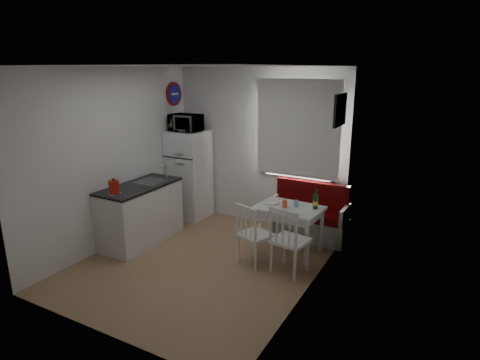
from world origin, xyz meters
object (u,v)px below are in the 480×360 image
object	(u,v)px
kettle	(114,187)
microwave	(186,123)
dining_table	(289,212)
fridge	(189,175)
chair_left	(252,229)
kitchen_counter	(141,213)
bench	(308,220)
chair_right	(288,234)
wine_bottle	(316,199)

from	to	relation	value
kettle	microwave	bearing A→B (deg)	90.99
dining_table	fridge	distance (m)	2.14
chair_left	kettle	distance (m)	1.96
fridge	microwave	world-z (taller)	microwave
kitchen_counter	chair_left	world-z (taller)	kitchen_counter
bench	chair_right	distance (m)	1.31
dining_table	microwave	distance (m)	2.39
microwave	dining_table	bearing A→B (deg)	-12.21
chair_left	kettle	size ratio (longest dim) A/B	2.21
chair_left	fridge	xyz separation A→B (m)	(-1.83, 1.16, 0.24)
wine_bottle	bench	bearing A→B (deg)	117.55
wine_bottle	fridge	bearing A→B (deg)	170.65
fridge	bench	bearing A→B (deg)	2.86
dining_table	wine_bottle	world-z (taller)	wine_bottle
kitchen_counter	microwave	distance (m)	1.72
chair_right	kettle	xyz separation A→B (m)	(-2.30, -0.62, 0.45)
kitchen_counter	fridge	bearing A→B (deg)	89.10
kitchen_counter	microwave	world-z (taller)	microwave
bench	fridge	world-z (taller)	fridge
bench	chair_right	size ratio (longest dim) A/B	2.48
kitchen_counter	wine_bottle	xyz separation A→B (m)	(2.45, 0.84, 0.37)
chair_right	kettle	distance (m)	2.42
dining_table	fridge	bearing A→B (deg)	170.70
chair_right	fridge	bearing A→B (deg)	162.65
microwave	bench	bearing A→B (deg)	4.18
kitchen_counter	bench	distance (m)	2.57
dining_table	chair_left	xyz separation A→B (m)	(-0.25, -0.66, -0.07)
chair_left	chair_right	distance (m)	0.50
kettle	fridge	bearing A→B (deg)	90.97
wine_bottle	kettle	bearing A→B (deg)	-150.08
bench	kettle	bearing A→B (deg)	-138.49
kitchen_counter	kettle	bearing A→B (deg)	-84.72
kitchen_counter	chair_left	distance (m)	1.85
kitchen_counter	dining_table	world-z (taller)	kitchen_counter
chair_right	wine_bottle	xyz separation A→B (m)	(0.10, 0.76, 0.26)
chair_left	microwave	xyz separation A→B (m)	(-1.83, 1.11, 1.16)
chair_left	fridge	size ratio (longest dim) A/B	0.33
wine_bottle	chair_left	bearing A→B (deg)	-128.34
chair_right	microwave	bearing A→B (deg)	163.64
fridge	wine_bottle	size ratio (longest dim) A/B	5.29
microwave	fridge	bearing A→B (deg)	90.00
kitchen_counter	bench	world-z (taller)	kitchen_counter
chair_right	fridge	distance (m)	2.61
microwave	wine_bottle	distance (m)	2.60
bench	chair_left	distance (m)	1.33
chair_left	wine_bottle	world-z (taller)	wine_bottle
kitchen_counter	wine_bottle	world-z (taller)	kitchen_counter
dining_table	chair_right	size ratio (longest dim) A/B	1.94
kitchen_counter	fridge	distance (m)	1.28
chair_left	fridge	world-z (taller)	fridge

